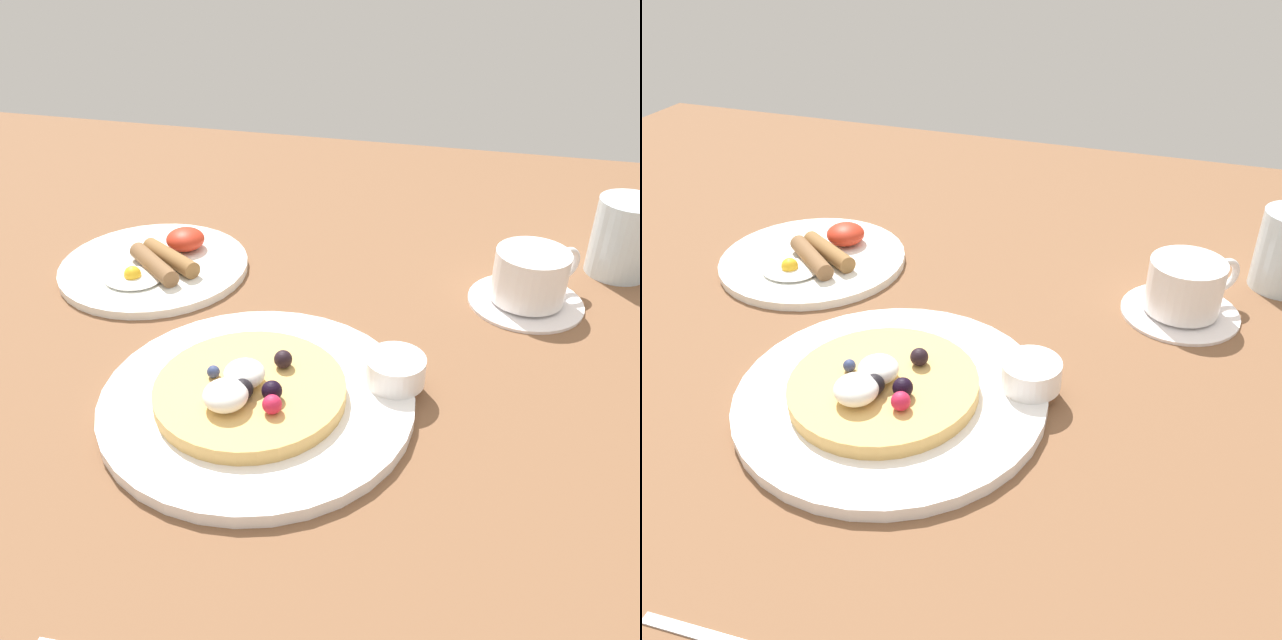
{
  "view_description": "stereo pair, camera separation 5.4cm",
  "coord_description": "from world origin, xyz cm",
  "views": [
    {
      "loc": [
        20.32,
        -52.0,
        40.59
      ],
      "look_at": [
        6.55,
        3.19,
        4.0
      ],
      "focal_mm": 38.82,
      "sensor_mm": 36.0,
      "label": 1
    },
    {
      "loc": [
        25.45,
        -50.46,
        40.59
      ],
      "look_at": [
        6.55,
        3.19,
        4.0
      ],
      "focal_mm": 38.82,
      "sensor_mm": 36.0,
      "label": 2
    }
  ],
  "objects": [
    {
      "name": "coffee_saucer",
      "position": [
        26.66,
        18.2,
        0.36
      ],
      "size": [
        12.76,
        12.76,
        0.73
      ],
      "primitive_type": "cylinder",
      "color": "white",
      "rests_on": "ground_plane"
    },
    {
      "name": "ground_plane",
      "position": [
        0.0,
        0.0,
        -1.5
      ],
      "size": [
        161.25,
        139.4,
        3.0
      ],
      "primitive_type": "cube",
      "color": "brown"
    },
    {
      "name": "teaspoon",
      "position": [
        -4.08,
        -31.69,
        0.24
      ],
      "size": [
        17.71,
        2.49,
        0.6
      ],
      "color": "silver",
      "rests_on": "ground_plane"
    },
    {
      "name": "syrup_ramekin",
      "position": [
        14.74,
        -1.2,
        2.63
      ],
      "size": [
        5.55,
        5.55,
        2.61
      ],
      "color": "white",
      "rests_on": "pancake_plate"
    },
    {
      "name": "fried_breakfast",
      "position": [
        -15.73,
        15.5,
        2.04
      ],
      "size": [
        10.61,
        14.33,
        2.83
      ],
      "color": "brown",
      "rests_on": "breakfast_plate"
    },
    {
      "name": "water_glass",
      "position": [
        37.27,
        28.45,
        4.65
      ],
      "size": [
        7.33,
        7.33,
        9.3
      ],
      "primitive_type": "cylinder",
      "color": "silver",
      "rests_on": "ground_plane"
    },
    {
      "name": "pancake_plate",
      "position": [
        3.04,
        -6.12,
        0.64
      ],
      "size": [
        28.38,
        28.38,
        1.29
      ],
      "primitive_type": "cylinder",
      "color": "white",
      "rests_on": "ground_plane"
    },
    {
      "name": "coffee_cup",
      "position": [
        26.78,
        18.3,
        3.69
      ],
      "size": [
        9.64,
        8.91,
        5.72
      ],
      "color": "white",
      "rests_on": "coffee_saucer"
    },
    {
      "name": "pancake_with_berries",
      "position": [
        2.58,
        -7.03,
        2.38
      ],
      "size": [
        17.12,
        17.12,
        3.81
      ],
      "color": "#DBAB5C",
      "rests_on": "pancake_plate"
    },
    {
      "name": "breakfast_plate",
      "position": [
        -17.24,
        15.21,
        0.51
      ],
      "size": [
        22.63,
        22.63,
        1.02
      ],
      "primitive_type": "cylinder",
      "color": "white",
      "rests_on": "ground_plane"
    }
  ]
}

